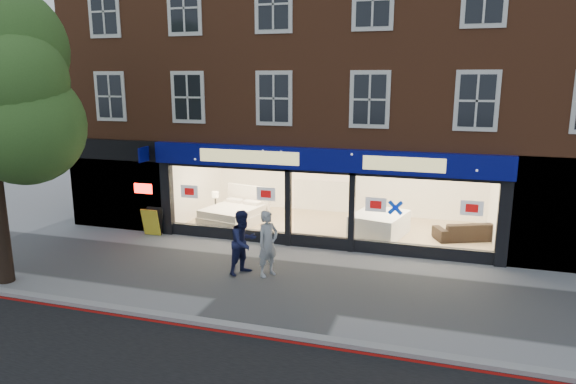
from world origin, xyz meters
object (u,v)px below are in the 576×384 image
at_px(sofa, 466,230).
at_px(a_board, 153,222).
at_px(display_bed, 234,214).
at_px(mattress_stack, 379,224).
at_px(pedestrian_blue, 244,242).
at_px(pedestrian_grey, 268,243).

distance_m(sofa, a_board, 10.81).
relative_size(display_bed, sofa, 1.23).
relative_size(mattress_stack, a_board, 2.35).
distance_m(sofa, pedestrian_blue, 7.81).
height_order(a_board, pedestrian_grey, pedestrian_grey).
relative_size(a_board, pedestrian_grey, 0.53).
height_order(display_bed, pedestrian_grey, pedestrian_grey).
distance_m(display_bed, a_board, 3.01).
xyz_separation_m(mattress_stack, pedestrian_blue, (-3.24, -4.43, 0.43)).
xyz_separation_m(display_bed, pedestrian_grey, (2.85, -4.34, 0.48)).
height_order(pedestrian_grey, pedestrian_blue, pedestrian_grey).
height_order(display_bed, mattress_stack, display_bed).
bearing_deg(pedestrian_grey, pedestrian_blue, 124.39).
bearing_deg(a_board, pedestrian_grey, -26.10).
distance_m(a_board, pedestrian_blue, 5.08).
relative_size(sofa, a_board, 2.13).
relative_size(pedestrian_grey, pedestrian_blue, 1.01).
distance_m(display_bed, sofa, 8.26).
distance_m(mattress_stack, a_board, 7.93).
xyz_separation_m(a_board, pedestrian_blue, (4.43, -2.44, 0.43)).
xyz_separation_m(sofa, a_board, (-10.54, -2.40, 0.09)).
relative_size(sofa, pedestrian_blue, 1.14).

